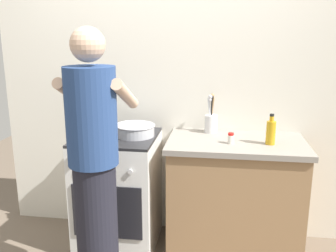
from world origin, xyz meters
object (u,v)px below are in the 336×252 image
spice_bottle (231,138)px  person (94,170)px  oil_bottle (271,132)px  mixing_bowl (135,130)px  utensil_crock (211,121)px  stove_range (118,191)px  pot (99,126)px

spice_bottle → person: size_ratio=0.05×
oil_bottle → mixing_bowl: bearing=175.6°
spice_bottle → oil_bottle: 0.28m
oil_bottle → spice_bottle: bearing=-175.1°
spice_bottle → oil_bottle: size_ratio=0.36×
oil_bottle → utensil_crock: bearing=148.6°
stove_range → utensil_crock: utensil_crock is taller
pot → oil_bottle: size_ratio=1.23×
stove_range → spice_bottle: spice_bottle is taller
pot → spice_bottle: pot is taller
stove_range → mixing_bowl: 0.52m
mixing_bowl → oil_bottle: bearing=-4.4°
mixing_bowl → person: size_ratio=0.18×
stove_range → mixing_bowl: bearing=10.5°
stove_range → person: bearing=-86.8°
stove_range → pot: pot is taller
person → spice_bottle: bearing=33.0°
pot → spice_bottle: (0.99, -0.09, -0.03)m
person → pot: bearing=105.7°
utensil_crock → spice_bottle: bearing=-62.0°
pot → utensil_crock: 0.87m
pot → utensil_crock: utensil_crock is taller
oil_bottle → person: 1.24m
pot → oil_bottle: bearing=-2.9°
pot → stove_range: bearing=-5.9°
spice_bottle → person: bearing=-147.0°
utensil_crock → spice_bottle: size_ratio=3.91×
utensil_crock → person: (-0.67, -0.82, -0.13)m
stove_range → pot: size_ratio=3.36×
utensil_crock → spice_bottle: (0.15, -0.28, -0.05)m
oil_bottle → pot: bearing=177.1°
mixing_bowl → oil_bottle: size_ratio=1.41×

